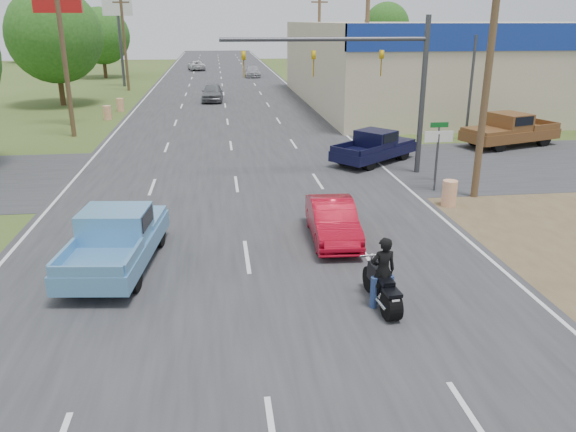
{
  "coord_description": "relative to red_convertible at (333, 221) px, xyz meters",
  "views": [
    {
      "loc": [
        -0.72,
        -7.62,
        6.77
      ],
      "look_at": [
        1.24,
        7.89,
        1.3
      ],
      "focal_mm": 35.0,
      "sensor_mm": 36.0,
      "label": 1
    }
  ],
  "objects": [
    {
      "name": "cross_road",
      "position": [
        -2.84,
        8.93,
        -0.64
      ],
      "size": [
        120.0,
        10.0,
        0.02
      ],
      "primitive_type": "cube",
      "color": "#2D2D30",
      "rests_on": "ground"
    },
    {
      "name": "dirt_verge",
      "position": [
        8.16,
        0.93,
        -0.65
      ],
      "size": [
        8.0,
        18.0,
        0.01
      ],
      "primitive_type": "cube",
      "color": "brown",
      "rests_on": "ground"
    },
    {
      "name": "utility_pole_6",
      "position": [
        -12.34,
        42.93,
        4.67
      ],
      "size": [
        2.0,
        0.28,
        10.0
      ],
      "color": "#4C3823",
      "rests_on": "ground"
    },
    {
      "name": "utility_pole_5",
      "position": [
        -12.34,
        18.93,
        4.67
      ],
      "size": [
        2.0,
        0.28,
        10.0
      ],
      "color": "#4C3823",
      "rests_on": "ground"
    },
    {
      "name": "tree_1",
      "position": [
        -16.34,
        32.93,
        4.92
      ],
      "size": [
        7.56,
        7.56,
        9.36
      ],
      "color": "#422D19",
      "rests_on": "ground"
    },
    {
      "name": "barrel_3",
      "position": [
        -11.04,
        28.93,
        -0.15
      ],
      "size": [
        0.56,
        0.56,
        1.0
      ],
      "primitive_type": "cylinder",
      "color": "orange",
      "rests_on": "ground"
    },
    {
      "name": "barrel_1",
      "position": [
        5.56,
        11.43,
        -0.15
      ],
      "size": [
        0.56,
        0.56,
        1.0
      ],
      "primitive_type": "cylinder",
      "color": "orange",
      "rests_on": "ground"
    },
    {
      "name": "red_convertible",
      "position": [
        0.0,
        0.0,
        0.0
      ],
      "size": [
        1.56,
        4.01,
        1.3
      ],
      "primitive_type": "imported",
      "rotation": [
        0.0,
        0.0,
        -0.05
      ],
      "color": "#A20719",
      "rests_on": "ground"
    },
    {
      "name": "utility_pole_1",
      "position": [
        6.66,
        3.93,
        4.67
      ],
      "size": [
        2.0,
        0.28,
        10.0
      ],
      "color": "#4C3823",
      "rests_on": "ground"
    },
    {
      "name": "main_road",
      "position": [
        -2.84,
        30.93,
        -0.64
      ],
      "size": [
        15.0,
        180.0,
        0.02
      ],
      "primitive_type": "cube",
      "color": "#2D2D30",
      "rests_on": "ground"
    },
    {
      "name": "distant_car_silver",
      "position": [
        1.14,
        55.81,
        0.01
      ],
      "size": [
        1.98,
        4.59,
        1.32
      ],
      "primitive_type": "imported",
      "rotation": [
        0.0,
        0.0,
        -0.03
      ],
      "color": "#AAAAAF",
      "rests_on": "ground"
    },
    {
      "name": "tree_2",
      "position": [
        -17.04,
        56.93,
        4.3
      ],
      "size": [
        6.72,
        6.72,
        8.32
      ],
      "color": "#422D19",
      "rests_on": "ground"
    },
    {
      "name": "navy_pickup",
      "position": [
        4.25,
        10.15,
        0.16
      ],
      "size": [
        4.95,
        4.51,
        1.61
      ],
      "rotation": [
        0.0,
        0.0,
        -0.89
      ],
      "color": "black",
      "rests_on": "ground"
    },
    {
      "name": "distant_car_white",
      "position": [
        -6.16,
        66.59,
        -0.01
      ],
      "size": [
        2.76,
        4.88,
        1.29
      ],
      "primitive_type": "imported",
      "rotation": [
        0.0,
        0.0,
        3.28
      ],
      "color": "silver",
      "rests_on": "ground"
    },
    {
      "name": "motorcycle",
      "position": [
        0.31,
        -4.66,
        -0.15
      ],
      "size": [
        0.68,
        2.21,
        1.12
      ],
      "rotation": [
        0.0,
        0.0,
        0.09
      ],
      "color": "black",
      "rests_on": "ground"
    },
    {
      "name": "signal_mast",
      "position": [
        2.98,
        7.93,
        4.15
      ],
      "size": [
        9.12,
        0.4,
        7.0
      ],
      "color": "#3F3F44",
      "rests_on": "ground"
    },
    {
      "name": "tree_5",
      "position": [
        27.16,
        85.93,
        5.23
      ],
      "size": [
        7.98,
        7.98,
        9.88
      ],
      "color": "#422D19",
      "rests_on": "ground"
    },
    {
      "name": "barrel_0",
      "position": [
        5.16,
        2.93,
        -0.15
      ],
      "size": [
        0.56,
        0.56,
        1.0
      ],
      "primitive_type": "cylinder",
      "color": "orange",
      "rests_on": "ground"
    },
    {
      "name": "lane_sign",
      "position": [
        5.36,
        4.93,
        1.25
      ],
      "size": [
        1.2,
        0.08,
        2.52
      ],
      "color": "#3F3F44",
      "rests_on": "ground"
    },
    {
      "name": "rider",
      "position": [
        0.31,
        -4.6,
        0.23
      ],
      "size": [
        0.68,
        0.48,
        1.76
      ],
      "primitive_type": "imported",
      "rotation": [
        0.0,
        0.0,
        3.23
      ],
      "color": "black",
      "rests_on": "ground"
    },
    {
      "name": "barrel_2",
      "position": [
        -11.34,
        24.93,
        -0.15
      ],
      "size": [
        0.56,
        0.56,
        1.0
      ],
      "primitive_type": "cylinder",
      "color": "orange",
      "rests_on": "ground"
    },
    {
      "name": "utility_pole_3",
      "position": [
        6.66,
        39.93,
        4.67
      ],
      "size": [
        2.0,
        0.28,
        10.0
      ],
      "color": "#4C3823",
      "rests_on": "ground"
    },
    {
      "name": "street_name_sign",
      "position": [
        5.96,
        6.43,
        0.96
      ],
      "size": [
        0.8,
        0.08,
        2.61
      ],
      "color": "#3F3F44",
      "rests_on": "ground"
    },
    {
      "name": "blue_pickup",
      "position": [
        -6.56,
        -1.18,
        0.22
      ],
      "size": [
        2.6,
        5.4,
        1.72
      ],
      "rotation": [
        0.0,
        0.0,
        -0.12
      ],
      "color": "black",
      "rests_on": "ground"
    },
    {
      "name": "tree_6",
      "position": [
        -32.84,
        85.93,
        5.85
      ],
      "size": [
        8.82,
        8.82,
        10.92
      ],
      "color": "#422D19",
      "rests_on": "ground"
    },
    {
      "name": "pole_sign_left_near",
      "position": [
        -13.34,
        22.93,
        6.52
      ],
      "size": [
        3.0,
        0.35,
        9.2
      ],
      "color": "#3F3F44",
      "rests_on": "ground"
    },
    {
      "name": "pole_sign_left_far",
      "position": [
        -13.34,
        46.93,
        6.52
      ],
      "size": [
        3.0,
        0.35,
        9.2
      ],
      "color": "#3F3F44",
      "rests_on": "ground"
    },
    {
      "name": "brown_pickup",
      "position": [
        12.71,
        12.89,
        0.29
      ],
      "size": [
        6.01,
        3.82,
        1.86
      ],
      "rotation": [
        0.0,
        0.0,
        1.89
      ],
      "color": "black",
      "rests_on": "ground"
    },
    {
      "name": "distant_car_grey",
      "position": [
        -3.88,
        33.65,
        0.1
      ],
      "size": [
        1.92,
        4.48,
        1.51
      ],
      "primitive_type": "imported",
      "rotation": [
        0.0,
        0.0,
        -0.03
      ],
      "color": "slate",
      "rests_on": "ground"
    },
    {
      "name": "utility_pole_2",
      "position": [
        6.66,
        21.93,
        4.67
      ],
      "size": [
        2.0,
        0.28,
        10.0
      ],
      "color": "#4C3823",
      "rests_on": "ground"
    }
  ]
}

